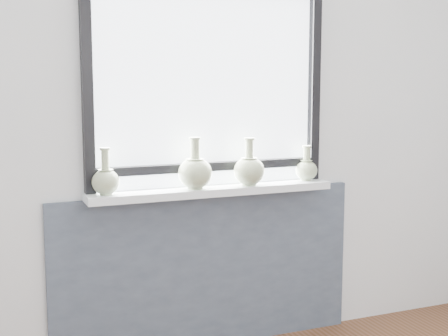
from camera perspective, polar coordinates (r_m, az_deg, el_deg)
name	(u,v)px	position (r m, az deg, el deg)	size (l,w,h in m)	color
back_wall	(205,109)	(3.30, -1.72, 5.40)	(3.60, 0.02, 2.60)	silver
apron_panel	(208,270)	(3.43, -1.48, -9.32)	(1.70, 0.03, 0.86)	#4C5669
windowsill	(212,191)	(3.26, -1.07, -2.08)	(1.32, 0.18, 0.04)	white
window	(208,82)	(3.27, -1.50, 7.85)	(1.30, 0.06, 1.05)	black
vase_a	(106,180)	(3.07, -10.76, -1.07)	(0.14, 0.14, 0.23)	#AFBE92
vase_b	(195,172)	(3.18, -2.65, -0.32)	(0.18, 0.18, 0.27)	#AFBE92
vase_c	(249,169)	(3.29, 2.32, -0.14)	(0.16, 0.16, 0.25)	#AFBE92
vase_d	(306,169)	(3.48, 7.54, -0.07)	(0.12, 0.12, 0.19)	#AFBE92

